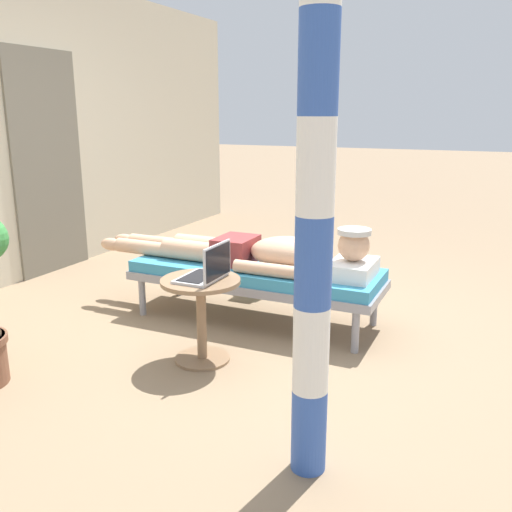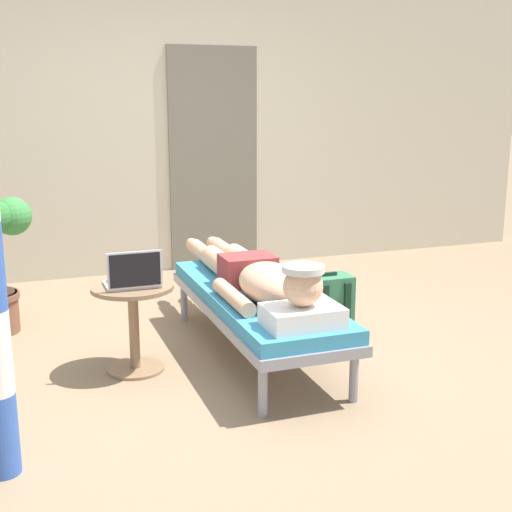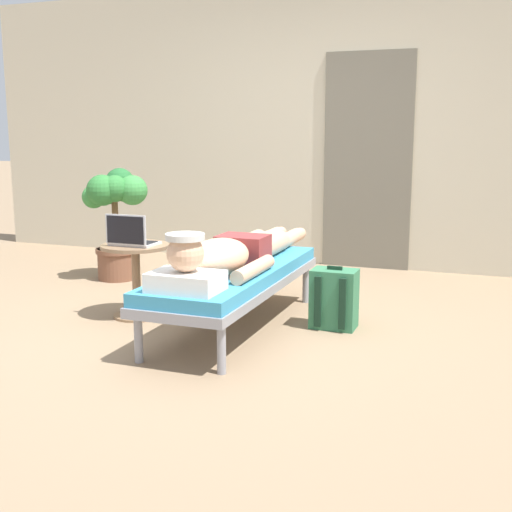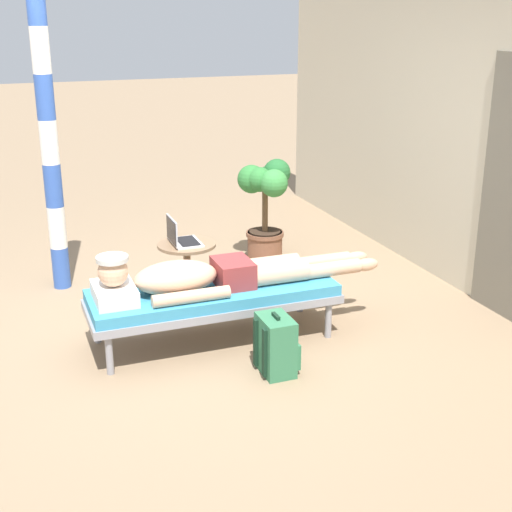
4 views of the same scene
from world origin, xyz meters
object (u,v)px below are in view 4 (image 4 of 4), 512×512
(person_reclining, at_px, (207,275))
(porch_post, at_px, (49,142))
(backpack, at_px, (276,345))
(laptop, at_px, (180,237))
(side_table, at_px, (187,263))
(lounge_chair, at_px, (213,297))
(potted_plant, at_px, (266,197))

(person_reclining, relative_size, porch_post, 0.84)
(person_reclining, relative_size, backpack, 5.12)
(person_reclining, height_order, backpack, person_reclining)
(laptop, bearing_deg, side_table, 90.00)
(side_table, relative_size, laptop, 1.69)
(side_table, distance_m, backpack, 1.41)
(lounge_chair, height_order, side_table, side_table)
(backpack, distance_m, potted_plant, 2.35)
(potted_plant, bearing_deg, backpack, -19.52)
(person_reclining, distance_m, backpack, 0.76)
(side_table, distance_m, potted_plant, 1.31)
(person_reclining, height_order, side_table, person_reclining)
(lounge_chair, relative_size, potted_plant, 1.86)
(laptop, xyz_separation_m, backpack, (1.38, 0.29, -0.39))
(laptop, bearing_deg, porch_post, -129.55)
(side_table, distance_m, porch_post, 1.53)
(lounge_chair, height_order, person_reclining, person_reclining)
(backpack, xyz_separation_m, porch_post, (-2.13, -1.18, 1.09))
(lounge_chair, bearing_deg, side_table, 179.11)
(side_table, xyz_separation_m, laptop, (-0.00, -0.05, 0.23))
(person_reclining, xyz_separation_m, laptop, (-0.76, 0.01, 0.06))
(side_table, bearing_deg, porch_post, -128.00)
(lounge_chair, distance_m, potted_plant, 1.88)
(backpack, bearing_deg, side_table, -170.39)
(porch_post, bearing_deg, side_table, 52.00)
(backpack, height_order, potted_plant, potted_plant)
(person_reclining, bearing_deg, potted_plant, 145.67)
(porch_post, bearing_deg, laptop, 50.45)
(side_table, xyz_separation_m, porch_post, (-0.74, -0.95, 0.93))
(potted_plant, height_order, porch_post, porch_post)
(person_reclining, bearing_deg, side_table, 175.75)
(lounge_chair, height_order, porch_post, porch_post)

